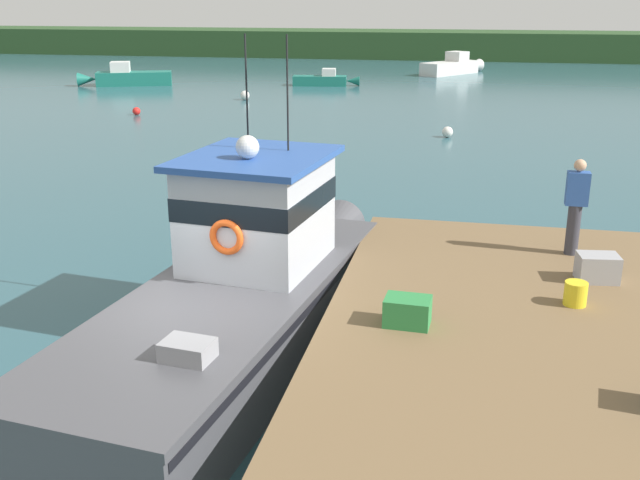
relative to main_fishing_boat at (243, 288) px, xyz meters
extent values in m
plane|color=#2D5660|center=(-0.27, -0.81, -1.01)|extent=(200.00, 200.00, 0.00)
cylinder|color=#4C3D2D|center=(1.93, 3.29, -0.51)|extent=(0.36, 0.36, 1.00)
cube|color=brown|center=(4.53, -0.81, 0.09)|extent=(6.00, 9.00, 0.20)
cube|color=#4C4C51|center=(-0.07, -0.56, -0.46)|extent=(3.45, 8.24, 1.10)
cone|color=#4C4C51|center=(0.52, 4.30, -0.46)|extent=(1.31, 1.92, 1.10)
cube|color=black|center=(-0.07, -0.56, -0.01)|extent=(3.45, 8.09, 0.12)
cube|color=#4C4C51|center=(-0.07, -0.56, 0.15)|extent=(3.49, 8.25, 0.12)
cube|color=silver|center=(0.08, 0.63, 0.99)|extent=(2.15, 2.41, 1.80)
cube|color=black|center=(0.08, 0.63, 1.31)|extent=(2.18, 2.44, 0.36)
cube|color=#2D56A8|center=(0.08, 0.63, 1.94)|extent=(2.43, 2.74, 0.10)
sphere|color=white|center=(0.04, 0.33, 2.17)|extent=(0.36, 0.36, 0.36)
cylinder|color=black|center=(-0.21, 1.17, 2.89)|extent=(0.03, 0.03, 1.80)
cylinder|color=black|center=(0.48, 1.08, 2.89)|extent=(0.03, 0.03, 1.80)
cube|color=#939399|center=(0.21, -2.81, 0.27)|extent=(0.65, 0.51, 0.36)
torus|color=orange|center=(-0.81, -3.29, 0.15)|extent=(0.62, 0.62, 0.12)
torus|color=#EA5119|center=(-0.06, -0.50, 0.99)|extent=(0.55, 0.16, 0.54)
cube|color=#2D8442|center=(2.67, -1.24, 0.38)|extent=(0.62, 0.47, 0.38)
cube|color=#9E9EA3|center=(5.37, 0.96, 0.40)|extent=(0.65, 0.51, 0.42)
cylinder|color=yellow|center=(4.93, -0.09, 0.36)|extent=(0.32, 0.32, 0.34)
cylinder|color=#383842|center=(5.12, 2.18, 0.62)|extent=(0.22, 0.22, 0.86)
cube|color=#2D56A8|center=(5.12, 2.18, 1.33)|extent=(0.36, 0.22, 0.56)
sphere|color=tan|center=(5.12, 2.18, 1.72)|extent=(0.20, 0.20, 0.20)
cube|color=silver|center=(1.36, 45.39, -0.55)|extent=(4.14, 5.02, 0.91)
cone|color=silver|center=(3.13, 47.97, -0.55)|extent=(1.46, 1.55, 0.91)
cube|color=silver|center=(1.86, 46.11, 0.24)|extent=(1.76, 1.75, 0.68)
cube|color=#196B5B|center=(-6.41, 36.37, -0.70)|extent=(3.48, 1.52, 0.61)
cone|color=#196B5B|center=(-4.32, 36.66, -0.70)|extent=(0.92, 0.72, 0.61)
cube|color=silver|center=(-5.83, 36.45, -0.16)|extent=(0.95, 0.97, 0.46)
cube|color=#196B5B|center=(-18.05, 34.17, -0.58)|extent=(4.87, 3.08, 0.85)
cone|color=#196B5B|center=(-20.76, 33.11, -0.58)|extent=(1.39, 1.21, 0.85)
cube|color=silver|center=(-18.81, 33.88, 0.16)|extent=(1.52, 1.53, 0.63)
sphere|color=silver|center=(-9.00, 28.78, -0.76)|extent=(0.50, 0.50, 0.50)
sphere|color=red|center=(-12.44, 22.49, -0.82)|extent=(0.37, 0.37, 0.37)
sphere|color=silver|center=(2.36, 19.54, -0.79)|extent=(0.43, 0.43, 0.43)
cube|color=#284723|center=(-0.27, 61.19, 0.19)|extent=(120.00, 8.00, 2.40)
camera|label=1|loc=(3.38, -10.23, 4.32)|focal=41.36mm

